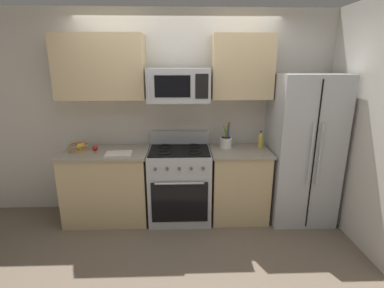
# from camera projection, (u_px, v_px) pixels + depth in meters

# --- Properties ---
(ground_plane) EXTENTS (16.00, 16.00, 0.00)m
(ground_plane) POSITION_uv_depth(u_px,v_px,m) (180.00, 245.00, 3.17)
(ground_plane) COLOR #6B5B4C
(wall_back) EXTENTS (8.00, 0.10, 2.60)m
(wall_back) POSITION_uv_depth(u_px,v_px,m) (179.00, 114.00, 3.77)
(wall_back) COLOR beige
(wall_back) RESTS_ON ground
(counter_left) EXTENTS (1.05, 0.61, 0.91)m
(counter_left) POSITION_uv_depth(u_px,v_px,m) (108.00, 186.00, 3.61)
(counter_left) COLOR tan
(counter_left) RESTS_ON ground
(range_oven) EXTENTS (0.76, 0.65, 1.09)m
(range_oven) POSITION_uv_depth(u_px,v_px,m) (180.00, 183.00, 3.64)
(range_oven) COLOR #B2B5BA
(range_oven) RESTS_ON ground
(counter_right) EXTENTS (0.73, 0.61, 0.91)m
(counter_right) POSITION_uv_depth(u_px,v_px,m) (238.00, 184.00, 3.66)
(counter_right) COLOR tan
(counter_right) RESTS_ON ground
(refrigerator) EXTENTS (0.77, 0.72, 1.84)m
(refrigerator) POSITION_uv_depth(u_px,v_px,m) (302.00, 149.00, 3.55)
(refrigerator) COLOR #B2B5BA
(refrigerator) RESTS_ON ground
(wall_right) EXTENTS (0.10, 8.00, 2.60)m
(wall_right) POSITION_uv_depth(u_px,v_px,m) (377.00, 130.00, 2.88)
(wall_right) COLOR beige
(wall_right) RESTS_ON ground
(microwave) EXTENTS (0.72, 0.44, 0.39)m
(microwave) POSITION_uv_depth(u_px,v_px,m) (179.00, 85.00, 3.33)
(microwave) COLOR #B2B5BA
(upper_cabinets_left) EXTENTS (1.04, 0.34, 0.75)m
(upper_cabinets_left) POSITION_uv_depth(u_px,v_px,m) (101.00, 67.00, 3.36)
(upper_cabinets_left) COLOR tan
(upper_cabinets_right) EXTENTS (0.72, 0.34, 0.75)m
(upper_cabinets_right) POSITION_uv_depth(u_px,v_px,m) (242.00, 67.00, 3.42)
(upper_cabinets_right) COLOR tan
(utensil_crock) EXTENTS (0.15, 0.15, 0.33)m
(utensil_crock) POSITION_uv_depth(u_px,v_px,m) (226.00, 142.00, 3.62)
(utensil_crock) COLOR white
(utensil_crock) RESTS_ON counter_right
(fruit_basket) EXTENTS (0.25, 0.25, 0.11)m
(fruit_basket) POSITION_uv_depth(u_px,v_px,m) (79.00, 147.00, 3.49)
(fruit_basket) COLOR #9E7A4C
(fruit_basket) RESTS_ON counter_left
(apple_loose) EXTENTS (0.07, 0.07, 0.07)m
(apple_loose) POSITION_uv_depth(u_px,v_px,m) (95.00, 148.00, 3.52)
(apple_loose) COLOR red
(apple_loose) RESTS_ON counter_left
(cutting_board) EXTENTS (0.33, 0.25, 0.02)m
(cutting_board) POSITION_uv_depth(u_px,v_px,m) (119.00, 154.00, 3.38)
(cutting_board) COLOR silver
(cutting_board) RESTS_ON counter_left
(bottle_oil) EXTENTS (0.06, 0.06, 0.22)m
(bottle_oil) POSITION_uv_depth(u_px,v_px,m) (261.00, 140.00, 3.62)
(bottle_oil) COLOR gold
(bottle_oil) RESTS_ON counter_right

